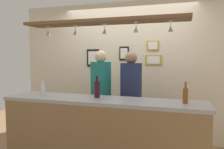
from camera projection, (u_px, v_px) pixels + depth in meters
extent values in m
cube|color=beige|center=(128.00, 70.00, 4.31)|extent=(4.40, 0.06, 2.60)
cube|color=#99999E|center=(102.00, 100.00, 2.96)|extent=(2.70, 0.55, 0.04)
cube|color=olive|center=(95.00, 145.00, 2.76)|extent=(2.65, 0.04, 0.96)
cube|color=brown|center=(103.00, 22.00, 2.93)|extent=(2.20, 0.36, 0.04)
cylinder|color=silver|center=(48.00, 27.00, 3.24)|extent=(0.06, 0.06, 0.00)
cylinder|color=silver|center=(48.00, 29.00, 3.24)|extent=(0.01, 0.01, 0.06)
cone|color=silver|center=(48.00, 33.00, 3.25)|extent=(0.07, 0.07, 0.08)
cylinder|color=silver|center=(75.00, 26.00, 3.11)|extent=(0.06, 0.06, 0.00)
cylinder|color=silver|center=(75.00, 28.00, 3.11)|extent=(0.01, 0.01, 0.06)
cone|color=silver|center=(75.00, 32.00, 3.11)|extent=(0.07, 0.07, 0.08)
cylinder|color=silver|center=(105.00, 24.00, 2.96)|extent=(0.06, 0.06, 0.00)
cylinder|color=silver|center=(105.00, 26.00, 2.97)|extent=(0.01, 0.01, 0.06)
cone|color=silver|center=(105.00, 31.00, 2.97)|extent=(0.07, 0.07, 0.08)
cylinder|color=silver|center=(136.00, 22.00, 2.80)|extent=(0.06, 0.06, 0.00)
cylinder|color=silver|center=(136.00, 24.00, 2.80)|extent=(0.01, 0.01, 0.06)
cone|color=silver|center=(136.00, 30.00, 2.80)|extent=(0.07, 0.07, 0.08)
cylinder|color=silver|center=(171.00, 21.00, 2.71)|extent=(0.06, 0.06, 0.00)
cylinder|color=silver|center=(171.00, 23.00, 2.71)|extent=(0.01, 0.01, 0.06)
cone|color=silver|center=(171.00, 29.00, 2.72)|extent=(0.07, 0.07, 0.08)
cube|color=#2D334C|center=(101.00, 126.00, 3.76)|extent=(0.17, 0.18, 0.79)
cylinder|color=#1E7A75|center=(101.00, 83.00, 3.71)|extent=(0.34, 0.34, 0.69)
sphere|color=beige|center=(101.00, 56.00, 3.67)|extent=(0.20, 0.20, 0.20)
cube|color=#2D334C|center=(131.00, 130.00, 3.61)|extent=(0.17, 0.18, 0.78)
cylinder|color=navy|center=(131.00, 85.00, 3.55)|extent=(0.34, 0.34, 0.68)
sphere|color=#9E7556|center=(131.00, 58.00, 3.52)|extent=(0.19, 0.19, 0.19)
cylinder|color=brown|center=(185.00, 96.00, 2.65)|extent=(0.06, 0.06, 0.18)
cylinder|color=brown|center=(186.00, 85.00, 2.64)|extent=(0.03, 0.03, 0.08)
cylinder|color=silver|center=(43.00, 90.00, 3.16)|extent=(0.06, 0.06, 0.17)
cylinder|color=silver|center=(43.00, 82.00, 3.16)|extent=(0.03, 0.03, 0.06)
cylinder|color=#380F19|center=(97.00, 90.00, 3.04)|extent=(0.08, 0.08, 0.22)
cylinder|color=#380F19|center=(97.00, 79.00, 3.02)|extent=(0.03, 0.03, 0.08)
cube|color=black|center=(124.00, 53.00, 4.27)|extent=(0.18, 0.02, 0.26)
cube|color=white|center=(124.00, 53.00, 4.26)|extent=(0.14, 0.01, 0.20)
cube|color=#B29338|center=(153.00, 60.00, 4.11)|extent=(0.30, 0.02, 0.18)
cube|color=white|center=(153.00, 60.00, 4.10)|extent=(0.23, 0.01, 0.14)
cube|color=#B29338|center=(153.00, 46.00, 4.09)|extent=(0.22, 0.02, 0.18)
cube|color=white|center=(153.00, 46.00, 4.08)|extent=(0.17, 0.01, 0.14)
cube|color=black|center=(93.00, 58.00, 4.47)|extent=(0.26, 0.02, 0.34)
cube|color=white|center=(93.00, 58.00, 4.46)|extent=(0.20, 0.01, 0.26)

